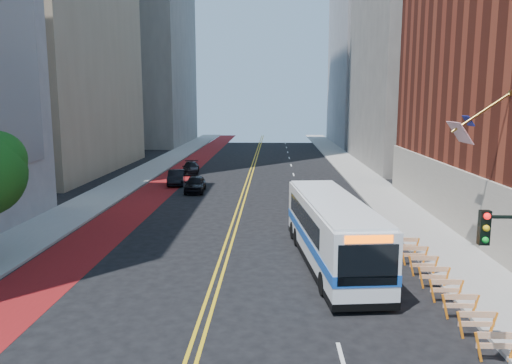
{
  "coord_description": "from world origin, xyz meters",
  "views": [
    {
      "loc": [
        2.58,
        -16.85,
        8.17
      ],
      "look_at": [
        1.69,
        8.0,
        4.08
      ],
      "focal_mm": 35.0,
      "sensor_mm": 36.0,
      "label": 1
    }
  ],
  "objects_px": {
    "car_b": "(176,177)",
    "car_c": "(191,168)",
    "transit_bus": "(331,230)",
    "car_a": "(195,184)"
  },
  "relations": [
    {
      "from": "transit_bus",
      "to": "car_b",
      "type": "height_order",
      "value": "transit_bus"
    },
    {
      "from": "car_a",
      "to": "car_c",
      "type": "distance_m",
      "value": 11.47
    },
    {
      "from": "car_b",
      "to": "car_c",
      "type": "relative_size",
      "value": 0.97
    },
    {
      "from": "car_b",
      "to": "car_c",
      "type": "distance_m",
      "value": 7.47
    },
    {
      "from": "transit_bus",
      "to": "car_c",
      "type": "distance_m",
      "value": 33.23
    },
    {
      "from": "car_c",
      "to": "car_a",
      "type": "bearing_deg",
      "value": -84.79
    },
    {
      "from": "transit_bus",
      "to": "car_b",
      "type": "bearing_deg",
      "value": 111.8
    },
    {
      "from": "transit_bus",
      "to": "car_a",
      "type": "distance_m",
      "value": 22.04
    },
    {
      "from": "car_a",
      "to": "car_b",
      "type": "height_order",
      "value": "car_a"
    },
    {
      "from": "transit_bus",
      "to": "car_c",
      "type": "relative_size",
      "value": 2.78
    }
  ]
}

